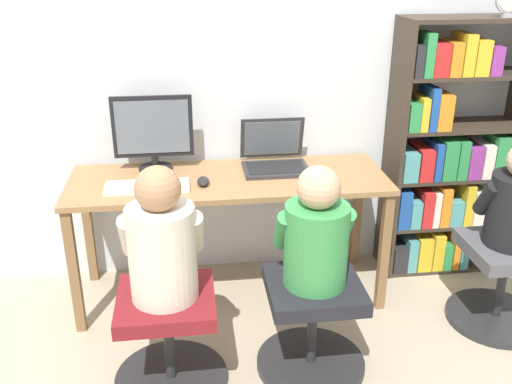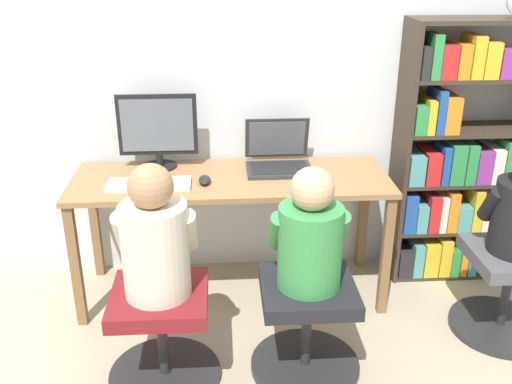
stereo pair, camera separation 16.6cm
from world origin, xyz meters
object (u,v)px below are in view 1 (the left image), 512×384
(laptop, at_px, (275,158))
(office_chair_left, at_px, (169,337))
(desktop_monitor, at_px, (153,133))
(person_at_monitor, at_px, (162,242))
(person_at_laptop, at_px, (316,234))
(bookshelf, at_px, (445,161))
(office_chair_side, at_px, (502,280))
(office_chair_right, at_px, (312,323))
(desk_clock, at_px, (510,0))
(keyboard, at_px, (147,186))

(laptop, xyz_separation_m, office_chair_left, (-0.62, -0.85, -0.54))
(desktop_monitor, bearing_deg, person_at_monitor, -86.38)
(desktop_monitor, bearing_deg, person_at_laptop, -50.07)
(laptop, height_order, bookshelf, bookshelf)
(laptop, xyz_separation_m, office_chair_side, (1.16, -0.58, -0.54))
(person_at_monitor, height_order, bookshelf, bookshelf)
(office_chair_left, height_order, person_at_laptop, person_at_laptop)
(desktop_monitor, xyz_separation_m, office_chair_right, (0.74, -0.88, -0.70))
(person_at_monitor, relative_size, desk_clock, 3.56)
(bookshelf, distance_m, desk_clock, 0.95)
(laptop, distance_m, office_chair_side, 1.40)
(office_chair_left, xyz_separation_m, office_chair_right, (0.68, 0.02, 0.00))
(laptop, bearing_deg, desk_clock, -1.75)
(desktop_monitor, distance_m, desk_clock, 2.05)
(laptop, distance_m, keyboard, 0.75)
(office_chair_right, xyz_separation_m, person_at_monitor, (-0.68, -0.02, 0.49))
(office_chair_left, bearing_deg, office_chair_right, 2.05)
(desk_clock, bearing_deg, person_at_monitor, -156.57)
(person_at_monitor, bearing_deg, keyboard, 98.24)
(office_chair_right, distance_m, person_at_monitor, 0.84)
(office_chair_left, relative_size, person_at_monitor, 0.87)
(laptop, height_order, office_chair_side, laptop)
(desktop_monitor, xyz_separation_m, office_chair_left, (0.06, -0.91, -0.70))
(office_chair_left, height_order, office_chair_right, same)
(desktop_monitor, height_order, office_chair_right, desktop_monitor)
(desktop_monitor, xyz_separation_m, keyboard, (-0.03, -0.28, -0.20))
(bookshelf, bearing_deg, office_chair_right, -139.05)
(bookshelf, bearing_deg, office_chair_side, -79.50)
(laptop, relative_size, bookshelf, 0.24)
(person_at_laptop, xyz_separation_m, office_chair_side, (1.10, 0.24, -0.47))
(office_chair_right, bearing_deg, bookshelf, 40.95)
(desktop_monitor, height_order, bookshelf, bookshelf)
(person_at_laptop, bearing_deg, office_chair_left, -177.64)
(laptop, height_order, desk_clock, desk_clock)
(desktop_monitor, relative_size, keyboard, 1.01)
(office_chair_right, xyz_separation_m, office_chair_side, (1.10, 0.24, 0.00))
(keyboard, xyz_separation_m, office_chair_side, (1.87, -0.36, -0.50))
(office_chair_left, bearing_deg, person_at_laptop, 2.36)
(office_chair_left, xyz_separation_m, desk_clock, (1.87, 0.81, 1.39))
(desktop_monitor, bearing_deg, keyboard, -96.60)
(office_chair_left, distance_m, person_at_laptop, 0.83)
(office_chair_left, xyz_separation_m, office_chair_side, (1.78, 0.27, 0.00))
(keyboard, xyz_separation_m, office_chair_left, (0.09, -0.62, -0.50))
(desktop_monitor, distance_m, person_at_laptop, 1.17)
(desktop_monitor, relative_size, desk_clock, 2.58)
(desktop_monitor, distance_m, office_chair_right, 1.35)
(office_chair_left, height_order, office_chair_side, same)
(keyboard, relative_size, person_at_laptop, 0.77)
(desktop_monitor, relative_size, bookshelf, 0.29)
(office_chair_left, relative_size, person_at_laptop, 0.93)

